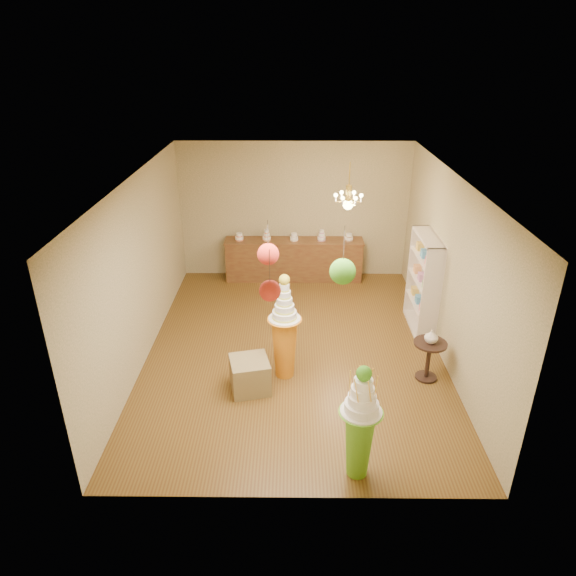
{
  "coord_description": "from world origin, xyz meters",
  "views": [
    {
      "loc": [
        -0.04,
        -7.62,
        4.82
      ],
      "look_at": [
        -0.11,
        0.0,
        1.18
      ],
      "focal_mm": 32.0,
      "sensor_mm": 36.0,
      "label": 1
    }
  ],
  "objects_px": {
    "sideboard": "(294,259)",
    "round_table": "(429,355)",
    "pedestal_green": "(360,430)",
    "pedestal_orange": "(285,338)"
  },
  "relations": [
    {
      "from": "pedestal_green",
      "to": "sideboard",
      "type": "bearing_deg",
      "value": 97.56
    },
    {
      "from": "pedestal_green",
      "to": "pedestal_orange",
      "type": "bearing_deg",
      "value": 113.93
    },
    {
      "from": "sideboard",
      "to": "round_table",
      "type": "xyz_separation_m",
      "value": [
        2.1,
        -3.81,
        -0.05
      ]
    },
    {
      "from": "pedestal_orange",
      "to": "sideboard",
      "type": "bearing_deg",
      "value": 87.66
    },
    {
      "from": "pedestal_orange",
      "to": "sideboard",
      "type": "height_order",
      "value": "pedestal_orange"
    },
    {
      "from": "pedestal_orange",
      "to": "sideboard",
      "type": "xyz_separation_m",
      "value": [
        0.15,
        3.74,
        -0.19
      ]
    },
    {
      "from": "pedestal_orange",
      "to": "round_table",
      "type": "relative_size",
      "value": 2.67
    },
    {
      "from": "pedestal_green",
      "to": "pedestal_orange",
      "type": "xyz_separation_m",
      "value": [
        -0.92,
        2.08,
        -0.01
      ]
    },
    {
      "from": "pedestal_green",
      "to": "round_table",
      "type": "height_order",
      "value": "pedestal_green"
    },
    {
      "from": "pedestal_green",
      "to": "sideboard",
      "type": "height_order",
      "value": "pedestal_green"
    }
  ]
}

